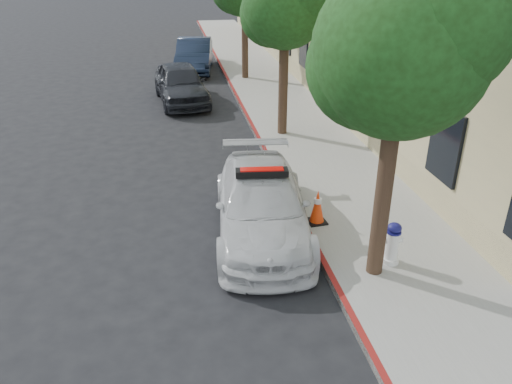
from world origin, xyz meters
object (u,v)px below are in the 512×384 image
object	(u,v)px
fire_hydrant	(392,243)
parked_car_far	(194,55)
traffic_cone	(317,207)
police_car	(262,204)
parked_car_mid	(181,83)

from	to	relation	value
fire_hydrant	parked_car_far	bearing A→B (deg)	119.32
traffic_cone	police_car	bearing A→B (deg)	179.54
parked_car_mid	fire_hydrant	bearing A→B (deg)	-80.80
police_car	parked_car_far	world-z (taller)	parked_car_far
parked_car_mid	police_car	bearing A→B (deg)	-89.57
parked_car_mid	fire_hydrant	world-z (taller)	parked_car_mid
parked_car_far	fire_hydrant	world-z (taller)	parked_car_far
parked_car_far	traffic_cone	xyz separation A→B (m)	(1.66, -16.53, -0.25)
police_car	fire_hydrant	xyz separation A→B (m)	(2.22, -1.78, -0.13)
police_car	fire_hydrant	distance (m)	2.85
parked_car_far	traffic_cone	distance (m)	16.61
fire_hydrant	traffic_cone	bearing A→B (deg)	139.83
parked_car_mid	parked_car_far	world-z (taller)	parked_car_far
fire_hydrant	traffic_cone	world-z (taller)	fire_hydrant
parked_car_far	traffic_cone	size ratio (longest dim) A/B	6.09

